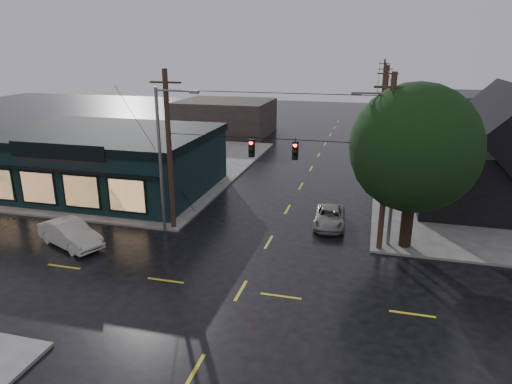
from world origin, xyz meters
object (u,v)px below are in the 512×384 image
(utility_pole_nw, at_px, (174,229))
(corner_tree, at_px, (415,148))
(utility_pole_ne, at_px, (379,250))
(sedan_cream, at_px, (70,234))
(suv_silver, at_px, (330,217))

(utility_pole_nw, bearing_deg, corner_tree, 2.97)
(utility_pole_ne, bearing_deg, corner_tree, 27.26)
(corner_tree, relative_size, utility_pole_nw, 0.94)
(sedan_cream, bearing_deg, corner_tree, -53.05)
(utility_pole_ne, relative_size, sedan_cream, 2.18)
(suv_silver, bearing_deg, utility_pole_nw, -165.90)
(corner_tree, distance_m, utility_pole_ne, 6.23)
(corner_tree, height_order, utility_pole_nw, corner_tree)
(corner_tree, xyz_separation_m, suv_silver, (-4.68, 2.40, -5.41))
(corner_tree, relative_size, utility_pole_ne, 0.94)
(utility_pole_nw, distance_m, sedan_cream, 6.31)
(sedan_cream, distance_m, suv_silver, 16.26)
(corner_tree, xyz_separation_m, utility_pole_ne, (-1.46, -0.75, -6.01))
(utility_pole_nw, bearing_deg, utility_pole_ne, 0.00)
(sedan_cream, bearing_deg, suv_silver, -40.78)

